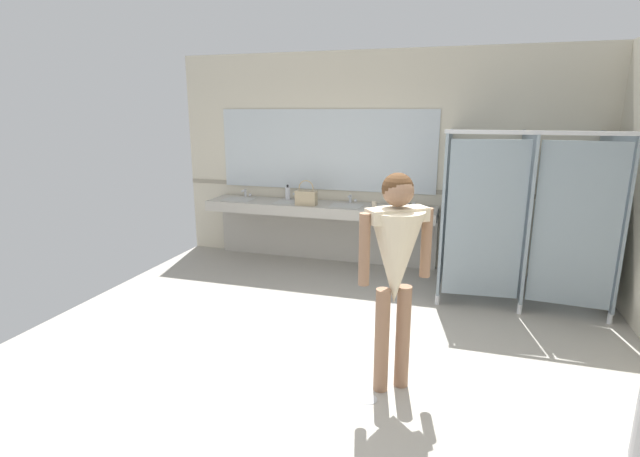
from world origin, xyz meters
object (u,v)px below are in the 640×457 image
(person_standing, at_px, (396,257))
(handbag, at_px, (306,197))
(soap_dispenser, at_px, (288,193))
(paper_cup, at_px, (374,205))

(person_standing, bearing_deg, handbag, 120.82)
(soap_dispenser, height_order, paper_cup, soap_dispenser)
(handbag, distance_m, soap_dispenser, 0.50)
(handbag, bearing_deg, paper_cup, 1.12)
(person_standing, height_order, paper_cup, person_standing)
(person_standing, xyz_separation_m, paper_cup, (-0.65, 2.65, -0.15))
(person_standing, height_order, soap_dispenser, person_standing)
(soap_dispenser, bearing_deg, handbag, -39.47)
(person_standing, distance_m, soap_dispenser, 3.54)
(person_standing, bearing_deg, paper_cup, 103.73)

